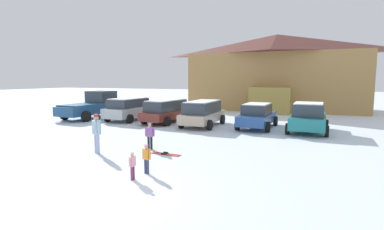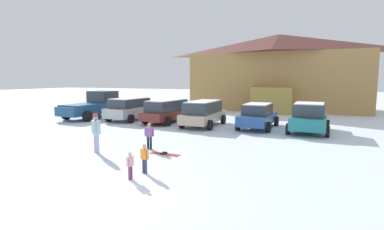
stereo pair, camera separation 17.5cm
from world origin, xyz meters
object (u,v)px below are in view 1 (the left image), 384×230
object	(u,v)px
skier_child_in_pink_snowsuit	(132,164)
skier_child_in_purple_jacket	(150,135)
skier_child_in_orange_jacket	(146,157)
pair_of_skis	(165,154)
parked_beige_suv	(203,113)
parked_blue_hatchback	(257,116)
ski_lodge	(276,72)
parked_silver_wagon	(129,108)
parked_maroon_van	(166,110)
pickup_truck	(94,106)
parked_teal_hatchback	(308,117)
skier_adult_in_blue_parka	(97,131)

from	to	relation	value
skier_child_in_pink_snowsuit	skier_child_in_purple_jacket	distance (m)	4.11
skier_child_in_orange_jacket	pair_of_skis	xyz separation A→B (m)	(-0.59, 2.52, -0.54)
parked_beige_suv	parked_blue_hatchback	xyz separation A→B (m)	(3.52, 0.56, -0.10)
ski_lodge	skier_child_in_purple_jacket	xyz separation A→B (m)	(-2.99, -20.91, -3.24)
parked_blue_hatchback	skier_child_in_purple_jacket	size ratio (longest dim) A/B	3.90
parked_silver_wagon	parked_maroon_van	size ratio (longest dim) A/B	0.89
pickup_truck	pair_of_skis	xyz separation A→B (m)	(10.78, -8.43, -0.97)
skier_child_in_purple_jacket	pair_of_skis	xyz separation A→B (m)	(1.06, -0.57, -0.64)
parked_maroon_van	skier_child_in_purple_jacket	bearing A→B (deg)	-68.20
parked_blue_hatchback	pickup_truck	distance (m)	13.15
parked_silver_wagon	parked_blue_hatchback	distance (m)	9.69
parked_blue_hatchback	parked_teal_hatchback	distance (m)	3.07
ski_lodge	parked_teal_hatchback	world-z (taller)	ski_lodge
parked_silver_wagon	pickup_truck	distance (m)	3.46
skier_child_in_purple_jacket	skier_adult_in_blue_parka	bearing A→B (deg)	-139.64
pair_of_skis	parked_beige_suv	bearing A→B (deg)	98.48
ski_lodge	parked_silver_wagon	world-z (taller)	ski_lodge
skier_child_in_purple_jacket	skier_adult_in_blue_parka	size ratio (longest dim) A/B	0.70
pickup_truck	skier_child_in_purple_jacket	size ratio (longest dim) A/B	4.94
parked_silver_wagon	parked_blue_hatchback	bearing A→B (deg)	0.06
ski_lodge	skier_child_in_pink_snowsuit	size ratio (longest dim) A/B	19.64
parked_silver_wagon	skier_child_in_purple_jacket	xyz separation A→B (m)	(6.26, -7.70, -0.26)
parked_silver_wagon	skier_child_in_orange_jacket	bearing A→B (deg)	-53.74
parked_teal_hatchback	pair_of_skis	xyz separation A→B (m)	(-5.41, -7.92, -0.85)
parked_maroon_van	parked_blue_hatchback	bearing A→B (deg)	-0.15
parked_blue_hatchback	pair_of_skis	size ratio (longest dim) A/B	3.30
ski_lodge	pair_of_skis	xyz separation A→B (m)	(-1.93, -21.48, -3.87)
parked_blue_hatchback	skier_child_in_pink_snowsuit	xyz separation A→B (m)	(-1.86, -11.51, -0.31)
pickup_truck	skier_child_in_pink_snowsuit	distance (m)	16.23
parked_silver_wagon	parked_beige_suv	distance (m)	6.20
parked_beige_suv	skier_child_in_orange_jacket	size ratio (longest dim) A/B	4.60
parked_blue_hatchback	skier_adult_in_blue_parka	size ratio (longest dim) A/B	2.72
parked_maroon_van	parked_teal_hatchback	size ratio (longest dim) A/B	1.14
pickup_truck	skier_child_in_pink_snowsuit	xyz separation A→B (m)	(11.29, -11.66, -0.49)
ski_lodge	parked_beige_suv	distance (m)	14.41
parked_beige_suv	skier_child_in_pink_snowsuit	bearing A→B (deg)	-81.39
parked_teal_hatchback	skier_child_in_orange_jacket	distance (m)	11.50
parked_silver_wagon	parked_blue_hatchback	size ratio (longest dim) A/B	0.95
parked_silver_wagon	pickup_truck	size ratio (longest dim) A/B	0.75
parked_maroon_van	skier_child_in_purple_jacket	distance (m)	8.33
skier_adult_in_blue_parka	pair_of_skis	xyz separation A→B (m)	(2.78, 0.89, -0.92)
parked_teal_hatchback	pair_of_skis	distance (m)	9.63
parked_teal_hatchback	pickup_truck	world-z (taller)	pickup_truck
skier_adult_in_blue_parka	skier_child_in_orange_jacket	world-z (taller)	skier_adult_in_blue_parka
parked_silver_wagon	skier_child_in_orange_jacket	xyz separation A→B (m)	(7.92, -10.79, -0.36)
ski_lodge	parked_teal_hatchback	distance (m)	14.33
pickup_truck	skier_child_in_purple_jacket	xyz separation A→B (m)	(9.72, -7.86, -0.34)
parked_beige_suv	parked_blue_hatchback	distance (m)	3.56
skier_child_in_purple_jacket	pair_of_skis	world-z (taller)	skier_child_in_purple_jacket
parked_teal_hatchback	skier_adult_in_blue_parka	size ratio (longest dim) A/B	2.55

